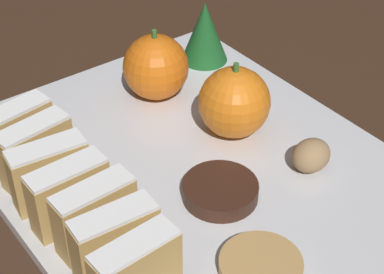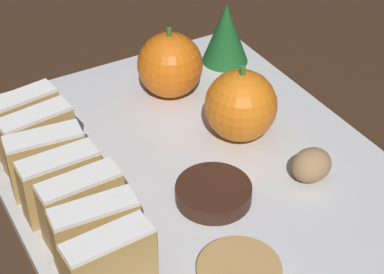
{
  "view_description": "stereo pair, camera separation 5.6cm",
  "coord_description": "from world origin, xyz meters",
  "px_view_note": "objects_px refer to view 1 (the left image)",
  "views": [
    {
      "loc": [
        -0.27,
        -0.35,
        0.38
      ],
      "look_at": [
        0.0,
        0.0,
        0.04
      ],
      "focal_mm": 60.0,
      "sensor_mm": 36.0,
      "label": 1
    },
    {
      "loc": [
        -0.22,
        -0.39,
        0.38
      ],
      "look_at": [
        0.0,
        0.0,
        0.04
      ],
      "focal_mm": 60.0,
      "sensor_mm": 36.0,
      "label": 2
    }
  ],
  "objects_px": {
    "orange_near": "(234,102)",
    "walnut": "(311,155)",
    "chocolate_cookie": "(220,191)",
    "orange_far": "(156,67)"
  },
  "relations": [
    {
      "from": "orange_near",
      "to": "walnut",
      "type": "relative_size",
      "value": 2.05
    },
    {
      "from": "chocolate_cookie",
      "to": "orange_near",
      "type": "bearing_deg",
      "value": 43.42
    },
    {
      "from": "chocolate_cookie",
      "to": "walnut",
      "type": "bearing_deg",
      "value": -12.43
    },
    {
      "from": "orange_near",
      "to": "orange_far",
      "type": "relative_size",
      "value": 1.01
    },
    {
      "from": "orange_far",
      "to": "chocolate_cookie",
      "type": "xyz_separation_m",
      "value": [
        -0.05,
        -0.16,
        -0.03
      ]
    },
    {
      "from": "walnut",
      "to": "chocolate_cookie",
      "type": "bearing_deg",
      "value": 167.57
    },
    {
      "from": "walnut",
      "to": "orange_near",
      "type": "bearing_deg",
      "value": 102.86
    },
    {
      "from": "orange_near",
      "to": "orange_far",
      "type": "xyz_separation_m",
      "value": [
        -0.02,
        0.1,
        -0.0
      ]
    },
    {
      "from": "orange_far",
      "to": "chocolate_cookie",
      "type": "distance_m",
      "value": 0.17
    },
    {
      "from": "orange_near",
      "to": "chocolate_cookie",
      "type": "bearing_deg",
      "value": -136.58
    }
  ]
}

